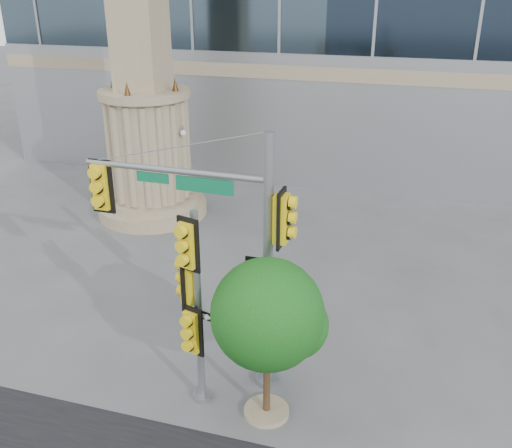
# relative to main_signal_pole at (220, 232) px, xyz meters

# --- Properties ---
(ground) EXTENTS (120.00, 120.00, 0.00)m
(ground) POSITION_rel_main_signal_pole_xyz_m (-0.28, -0.04, -3.83)
(ground) COLOR #545456
(ground) RESTS_ON ground
(monument) EXTENTS (4.40, 4.40, 16.60)m
(monument) POSITION_rel_main_signal_pole_xyz_m (-6.28, 8.96, 1.69)
(monument) COLOR gray
(monument) RESTS_ON ground
(main_signal_pole) EXTENTS (4.80, 0.58, 6.18)m
(main_signal_pole) POSITION_rel_main_signal_pole_xyz_m (0.00, 0.00, 0.00)
(main_signal_pole) COLOR slate
(main_signal_pole) RESTS_ON ground
(secondary_signal_pole) EXTENTS (0.81, 0.74, 4.71)m
(secondary_signal_pole) POSITION_rel_main_signal_pole_xyz_m (-0.24, -1.12, -1.06)
(secondary_signal_pole) COLOR slate
(secondary_signal_pole) RESTS_ON ground
(street_tree) EXTENTS (2.44, 2.38, 3.80)m
(street_tree) POSITION_rel_main_signal_pole_xyz_m (1.45, -1.08, -1.32)
(street_tree) COLOR gray
(street_tree) RESTS_ON ground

